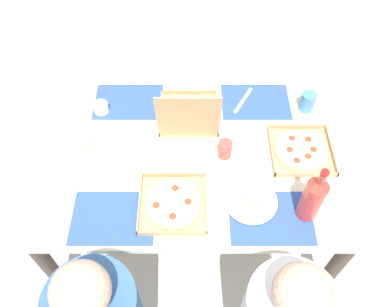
% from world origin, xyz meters
% --- Properties ---
extents(ground_plane, '(6.00, 6.00, 0.00)m').
position_xyz_m(ground_plane, '(0.00, 0.00, 0.00)').
color(ground_plane, beige).
extents(dining_table, '(1.51, 0.99, 0.73)m').
position_xyz_m(dining_table, '(0.00, 0.00, 0.63)').
color(dining_table, '#3F3328').
rests_on(dining_table, ground_plane).
extents(placemat_near_left, '(0.36, 0.26, 0.00)m').
position_xyz_m(placemat_near_left, '(-0.34, -0.34, 0.73)').
color(placemat_near_left, '#2D4C9E').
rests_on(placemat_near_left, dining_table).
extents(placemat_near_right, '(0.36, 0.26, 0.00)m').
position_xyz_m(placemat_near_right, '(0.34, -0.34, 0.73)').
color(placemat_near_right, '#2D4C9E').
rests_on(placemat_near_right, dining_table).
extents(placemat_far_left, '(0.36, 0.26, 0.00)m').
position_xyz_m(placemat_far_left, '(-0.34, 0.34, 0.73)').
color(placemat_far_left, '#2D4C9E').
rests_on(placemat_far_left, dining_table).
extents(placemat_far_right, '(0.36, 0.26, 0.00)m').
position_xyz_m(placemat_far_right, '(0.34, 0.34, 0.73)').
color(placemat_far_right, '#2D4C9E').
rests_on(placemat_far_right, dining_table).
extents(pizza_box_center, '(0.30, 0.35, 0.33)m').
position_xyz_m(pizza_box_center, '(0.02, -0.21, 0.78)').
color(pizza_box_center, tan).
rests_on(pizza_box_center, dining_table).
extents(pizza_box_corner_left, '(0.29, 0.29, 0.04)m').
position_xyz_m(pizza_box_corner_left, '(-0.52, -0.01, 0.74)').
color(pizza_box_corner_left, tan).
rests_on(pizza_box_corner_left, dining_table).
extents(pizza_box_corner_right, '(0.30, 0.30, 0.04)m').
position_xyz_m(pizza_box_corner_right, '(0.08, 0.28, 0.74)').
color(pizza_box_corner_right, tan).
rests_on(pizza_box_corner_right, dining_table).
extents(plate_far_left, '(0.22, 0.22, 0.03)m').
position_xyz_m(plate_far_left, '(0.52, -0.03, 0.74)').
color(plate_far_left, white).
rests_on(plate_far_left, dining_table).
extents(plate_far_right, '(0.23, 0.23, 0.03)m').
position_xyz_m(plate_far_right, '(-0.26, 0.27, 0.74)').
color(plate_far_right, white).
rests_on(plate_far_right, dining_table).
extents(soda_bottle, '(0.09, 0.09, 0.32)m').
position_xyz_m(soda_bottle, '(-0.49, 0.32, 0.87)').
color(soda_bottle, '#B2382D').
rests_on(soda_bottle, dining_table).
extents(cup_red, '(0.07, 0.07, 0.09)m').
position_xyz_m(cup_red, '(-0.16, 0.01, 0.78)').
color(cup_red, '#BF4742').
rests_on(cup_red, dining_table).
extents(cup_dark, '(0.08, 0.08, 0.11)m').
position_xyz_m(cup_dark, '(-0.60, -0.29, 0.79)').
color(cup_dark, teal).
rests_on(cup_dark, dining_table).
extents(condiment_bowl, '(0.08, 0.08, 0.05)m').
position_xyz_m(condiment_bowl, '(0.47, -0.28, 0.76)').
color(condiment_bowl, white).
rests_on(condiment_bowl, dining_table).
extents(knife_by_near_right, '(0.12, 0.19, 0.00)m').
position_xyz_m(knife_by_near_right, '(-0.27, -0.35, 0.74)').
color(knife_by_near_right, '#B7B7BC').
rests_on(knife_by_near_right, dining_table).
extents(knife_by_far_left, '(0.20, 0.11, 0.00)m').
position_xyz_m(knife_by_far_left, '(0.52, 0.21, 0.74)').
color(knife_by_far_left, '#B7B7BC').
rests_on(knife_by_far_left, dining_table).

